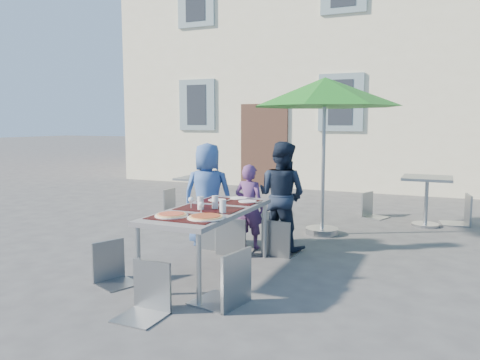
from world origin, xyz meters
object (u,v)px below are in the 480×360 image
at_px(dining_table, 209,214).
at_px(child_1, 249,206).
at_px(chair_0, 215,203).
at_px(chair_5, 145,258).
at_px(pizza_near_right, 206,217).
at_px(chair_1, 234,213).
at_px(pizza_near_left, 171,215).
at_px(bg_chair_r_0, 238,183).
at_px(chair_2, 279,216).
at_px(patio_umbrella, 325,94).
at_px(child_0, 208,194).
at_px(cafe_table_0, 199,190).
at_px(chair_3, 112,238).
at_px(cafe_table_1, 427,191).
at_px(bg_chair_l_0, 173,187).
at_px(child_2, 282,195).
at_px(bg_chair_l_1, 372,190).
at_px(bg_chair_r_1, 463,191).

height_order(dining_table, child_1, child_1).
distance_m(chair_0, chair_5, 2.29).
relative_size(pizza_near_right, chair_1, 0.41).
xyz_separation_m(pizza_near_left, bg_chair_r_0, (-0.97, 3.86, -0.17)).
relative_size(pizza_near_left, chair_5, 0.39).
xyz_separation_m(chair_2, patio_umbrella, (0.23, 1.36, 1.61)).
distance_m(child_0, chair_1, 0.63).
bearing_deg(cafe_table_0, pizza_near_right, -60.21).
height_order(chair_3, cafe_table_0, chair_3).
xyz_separation_m(chair_0, chair_5, (0.43, -2.24, -0.11)).
xyz_separation_m(child_0, chair_2, (1.09, -0.11, -0.20)).
bearing_deg(cafe_table_1, dining_table, -120.48).
xyz_separation_m(chair_5, cafe_table_1, (2.14, 4.87, 0.08)).
relative_size(pizza_near_left, bg_chair_l_0, 0.40).
relative_size(dining_table, child_0, 1.29).
bearing_deg(chair_0, child_1, 25.98).
bearing_deg(child_2, bg_chair_l_1, -95.54).
bearing_deg(chair_0, cafe_table_1, 45.58).
xyz_separation_m(bg_chair_l_0, bg_chair_r_0, (1.20, 0.33, 0.10)).
relative_size(pizza_near_left, child_1, 0.30).
distance_m(child_1, chair_5, 2.45).
distance_m(dining_table, chair_0, 1.10).
distance_m(patio_umbrella, cafe_table_0, 2.90).
relative_size(patio_umbrella, bg_chair_l_1, 2.79).
bearing_deg(pizza_near_right, pizza_near_left, -172.87).
bearing_deg(cafe_table_1, pizza_near_right, -114.89).
bearing_deg(cafe_table_0, chair_5, -67.55).
distance_m(patio_umbrella, bg_chair_l_0, 3.49).
relative_size(child_2, chair_0, 1.37).
xyz_separation_m(patio_umbrella, cafe_table_1, (1.44, 1.24, -1.54)).
relative_size(chair_1, bg_chair_l_1, 1.09).
height_order(chair_5, bg_chair_l_1, chair_5).
distance_m(chair_0, cafe_table_1, 3.68).
height_order(child_0, chair_2, child_0).
bearing_deg(chair_2, bg_chair_r_1, 53.47).
bearing_deg(pizza_near_right, chair_2, 80.71).
bearing_deg(chair_2, child_2, 103.97).
height_order(child_0, bg_chair_l_1, child_0).
relative_size(child_0, chair_0, 1.35).
height_order(pizza_near_left, bg_chair_l_1, bg_chair_l_1).
bearing_deg(chair_1, chair_3, -115.73).
distance_m(chair_0, chair_1, 0.39).
height_order(pizza_near_right, bg_chair_l_1, bg_chair_l_1).
height_order(chair_3, chair_5, chair_5).
bearing_deg(cafe_table_0, chair_1, -50.93).
bearing_deg(chair_1, chair_5, -87.59).
bearing_deg(chair_0, pizza_near_right, -66.61).
bearing_deg(bg_chair_l_0, bg_chair_l_1, 16.97).
bearing_deg(pizza_near_left, bg_chair_r_0, 104.04).
relative_size(pizza_near_right, child_2, 0.26).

